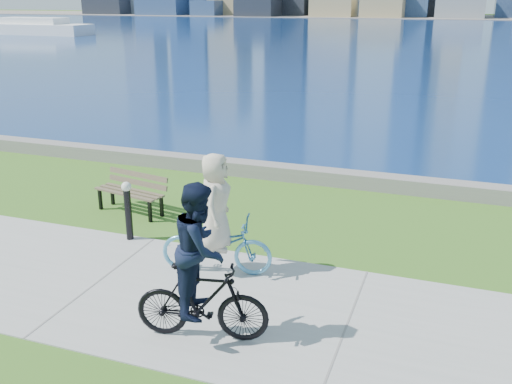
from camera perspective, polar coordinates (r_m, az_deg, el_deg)
ground at (r=8.20m, az=9.01°, el=-13.24°), size 320.00×320.00×0.00m
concrete_path at (r=8.20m, az=9.02°, el=-13.18°), size 80.00×3.50×0.02m
seawall at (r=13.76m, az=14.07°, el=0.77°), size 90.00×0.50×0.35m
bay_water at (r=78.99m, az=19.57°, el=14.79°), size 320.00×131.00×0.01m
far_shore at (r=136.94m, az=20.09°, el=16.10°), size 320.00×30.00×0.12m
ferry_near at (r=75.88m, az=-21.33°, el=15.08°), size 14.39×4.11×1.95m
park_bench at (r=12.26m, az=-12.26°, el=0.29°), size 1.67×0.86×0.82m
bollard_lamp at (r=10.79m, az=-12.69°, el=-1.48°), size 0.18×0.18×1.15m
cyclist_woman at (r=9.24m, az=-4.00°, el=-3.78°), size 0.98×1.92×2.03m
cyclist_man at (r=7.44m, az=-5.52°, el=-8.35°), size 0.85×1.84×2.18m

